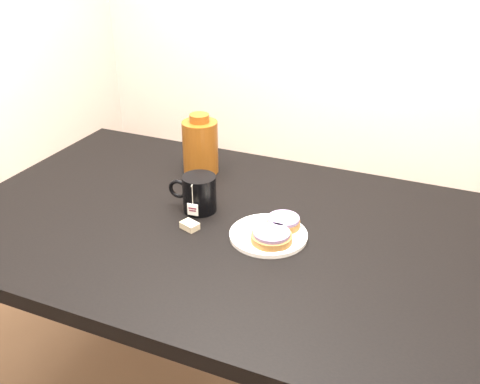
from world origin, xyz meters
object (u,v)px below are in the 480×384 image
at_px(bagel_back, 283,222).
at_px(mug, 199,193).
at_px(bagel_package, 200,146).
at_px(plate, 268,234).
at_px(bagel_front, 272,236).
at_px(table, 218,247).
at_px(teabag_pouch, 190,226).

bearing_deg(bagel_back, mug, 178.03).
bearing_deg(bagel_back, bagel_package, 146.71).
height_order(plate, mug, mug).
bearing_deg(plate, bagel_front, -57.65).
bearing_deg(plate, table, 172.62).
bearing_deg(bagel_back, plate, -116.76).
height_order(bagel_front, teabag_pouch, bagel_front).
height_order(table, bagel_front, bagel_front).
height_order(bagel_back, bagel_front, same).
bearing_deg(teabag_pouch, mug, 103.25).
relative_size(table, plate, 7.12).
height_order(bagel_front, bagel_package, bagel_package).
height_order(mug, teabag_pouch, mug).
height_order(mug, bagel_package, bagel_package).
distance_m(bagel_front, teabag_pouch, 0.22).
distance_m(bagel_front, mug, 0.26).
xyz_separation_m(bagel_back, mug, (-0.25, 0.01, 0.03)).
bearing_deg(table, bagel_back, 8.56).
distance_m(table, mug, 0.16).
relative_size(plate, bagel_back, 2.27).
xyz_separation_m(mug, teabag_pouch, (0.02, -0.10, -0.04)).
xyz_separation_m(bagel_back, teabag_pouch, (-0.22, -0.09, -0.01)).
relative_size(table, bagel_front, 9.74).
bearing_deg(bagel_front, mug, 160.68).
height_order(bagel_back, bagel_package, bagel_package).
relative_size(bagel_front, teabag_pouch, 3.19).
distance_m(plate, mug, 0.23).
bearing_deg(bagel_package, plate, -40.09).
height_order(table, plate, plate).
distance_m(mug, teabag_pouch, 0.11).
height_order(bagel_front, mug, mug).
bearing_deg(bagel_front, table, 163.73).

